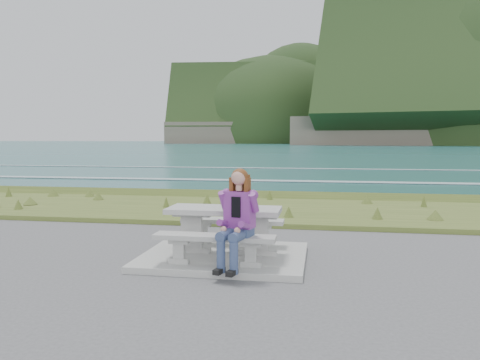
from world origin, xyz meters
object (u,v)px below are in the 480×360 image
object	(u,v)px
picnic_table	(224,218)
seated_woman	(235,232)
bench_landward	(214,242)
bench_seaward	(232,224)

from	to	relation	value
picnic_table	seated_woman	size ratio (longest dim) A/B	1.26
bench_landward	bench_seaward	distance (m)	1.40
picnic_table	bench_landward	world-z (taller)	picnic_table
seated_woman	bench_seaward	bearing A→B (deg)	116.74
bench_landward	bench_seaward	bearing A→B (deg)	90.00
bench_landward	seated_woman	size ratio (longest dim) A/B	1.26
bench_landward	seated_woman	bearing A→B (deg)	-21.61
picnic_table	seated_woman	bearing A→B (deg)	-68.20
bench_landward	seated_woman	distance (m)	0.40
picnic_table	bench_seaward	bearing A→B (deg)	90.00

